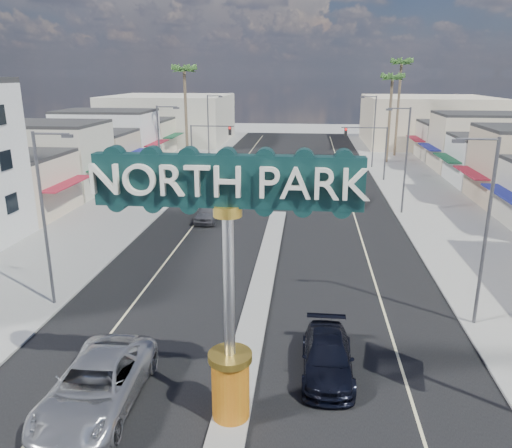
% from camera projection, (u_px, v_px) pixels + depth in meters
% --- Properties ---
extents(ground, '(160.00, 160.00, 0.00)m').
position_uv_depth(ground, '(279.00, 210.00, 44.16)').
color(ground, gray).
rests_on(ground, ground).
extents(road, '(20.00, 120.00, 0.01)m').
position_uv_depth(road, '(279.00, 210.00, 44.16)').
color(road, black).
rests_on(road, ground).
extents(median_island, '(1.30, 30.00, 0.16)m').
position_uv_depth(median_island, '(262.00, 281.00, 28.90)').
color(median_island, gray).
rests_on(median_island, ground).
extents(sidewalk_left, '(8.00, 120.00, 0.12)m').
position_uv_depth(sidewalk_left, '(126.00, 206.00, 45.54)').
color(sidewalk_left, gray).
rests_on(sidewalk_left, ground).
extents(sidewalk_right, '(8.00, 120.00, 0.12)m').
position_uv_depth(sidewalk_right, '(442.00, 214.00, 42.75)').
color(sidewalk_right, gray).
rests_on(sidewalk_right, ground).
extents(storefront_row_left, '(12.00, 42.00, 6.00)m').
position_uv_depth(storefront_row_left, '(80.00, 151.00, 58.06)').
color(storefront_row_left, beige).
rests_on(storefront_row_left, ground).
extents(storefront_row_right, '(12.00, 42.00, 6.00)m').
position_uv_depth(storefront_row_right, '(511.00, 158.00, 53.28)').
color(storefront_row_right, '#B7B29E').
rests_on(storefront_row_right, ground).
extents(backdrop_far_left, '(20.00, 20.00, 8.00)m').
position_uv_depth(backdrop_far_left, '(170.00, 119.00, 88.03)').
color(backdrop_far_left, '#B7B29E').
rests_on(backdrop_far_left, ground).
extents(backdrop_far_right, '(20.00, 20.00, 8.00)m').
position_uv_depth(backdrop_far_right, '(426.00, 121.00, 83.65)').
color(backdrop_far_right, beige).
rests_on(backdrop_far_right, ground).
extents(gateway_sign, '(8.20, 1.50, 9.15)m').
position_uv_depth(gateway_sign, '(228.00, 261.00, 15.77)').
color(gateway_sign, '#DB5E10').
rests_on(gateway_sign, median_island).
extents(traffic_signal_left, '(5.09, 0.45, 6.00)m').
position_uv_depth(traffic_signal_left, '(207.00, 140.00, 57.16)').
color(traffic_signal_left, '#47474C').
rests_on(traffic_signal_left, ground).
extents(traffic_signal_right, '(5.09, 0.45, 6.00)m').
position_uv_depth(traffic_signal_right, '(370.00, 143.00, 55.33)').
color(traffic_signal_right, '#47474C').
rests_on(traffic_signal_right, ground).
extents(streetlight_l_near, '(2.03, 0.22, 9.00)m').
position_uv_depth(streetlight_l_near, '(46.00, 212.00, 24.69)').
color(streetlight_l_near, '#47474C').
rests_on(streetlight_l_near, ground).
extents(streetlight_l_mid, '(2.03, 0.22, 9.00)m').
position_uv_depth(streetlight_l_mid, '(161.00, 151.00, 43.73)').
color(streetlight_l_mid, '#47474C').
rests_on(streetlight_l_mid, ground).
extents(streetlight_l_far, '(2.03, 0.22, 9.00)m').
position_uv_depth(streetlight_l_far, '(209.00, 126.00, 64.68)').
color(streetlight_l_far, '#47474C').
rests_on(streetlight_l_far, ground).
extents(streetlight_r_near, '(2.03, 0.22, 9.00)m').
position_uv_depth(streetlight_r_near, '(484.00, 224.00, 22.61)').
color(streetlight_r_near, '#47474C').
rests_on(streetlight_r_near, ground).
extents(streetlight_r_mid, '(2.03, 0.22, 9.00)m').
position_uv_depth(streetlight_r_mid, '(404.00, 155.00, 41.65)').
color(streetlight_r_mid, '#47474C').
rests_on(streetlight_r_mid, ground).
extents(streetlight_r_far, '(2.03, 0.22, 9.00)m').
position_uv_depth(streetlight_r_far, '(373.00, 128.00, 62.60)').
color(streetlight_r_far, '#47474C').
rests_on(streetlight_r_far, ground).
extents(palm_left_far, '(2.60, 2.60, 13.10)m').
position_uv_depth(palm_left_far, '(184.00, 75.00, 61.17)').
color(palm_left_far, brown).
rests_on(palm_left_far, ground).
extents(palm_right_mid, '(2.60, 2.60, 12.10)m').
position_uv_depth(palm_right_mid, '(392.00, 82.00, 64.55)').
color(palm_right_mid, brown).
rests_on(palm_right_mid, ground).
extents(palm_right_far, '(2.60, 2.60, 14.10)m').
position_uv_depth(palm_right_far, '(401.00, 68.00, 69.55)').
color(palm_right_far, brown).
rests_on(palm_right_far, ground).
extents(suv_left, '(3.00, 6.43, 1.78)m').
position_uv_depth(suv_left, '(96.00, 385.00, 17.90)').
color(suv_left, '#B5B5BA').
rests_on(suv_left, ground).
extents(suv_right, '(2.03, 4.99, 1.45)m').
position_uv_depth(suv_right, '(327.00, 357.00, 20.00)').
color(suv_right, black).
rests_on(suv_right, ground).
extents(car_parked_left, '(2.12, 4.47, 1.48)m').
position_uv_depth(car_parked_left, '(209.00, 212.00, 40.84)').
color(car_parked_left, slate).
rests_on(car_parked_left, ground).
extents(car_parked_right, '(2.37, 5.55, 1.78)m').
position_uv_depth(car_parked_right, '(345.00, 193.00, 46.54)').
color(car_parked_right, silver).
rests_on(car_parked_right, ground).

